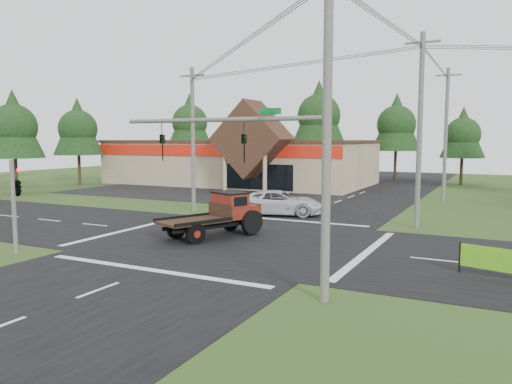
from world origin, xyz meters
The scene contains 21 objects.
ground centered at (0.00, 0.00, 0.00)m, with size 120.00×120.00×0.00m, color #334D1B.
road_ns centered at (0.00, 0.00, 0.01)m, with size 12.00×120.00×0.02m, color black.
road_ew centered at (0.00, 0.00, 0.01)m, with size 120.00×12.00×0.02m, color black.
parking_apron centered at (-14.00, 19.00, 0.01)m, with size 28.00×14.00×0.02m, color black.
cvs_building centered at (-15.70, 29.57, 2.78)m, with size 30.40×18.20×9.19m.
traffic_signal_mast centered at (5.82, -7.50, 4.43)m, with size 8.12×0.24×7.00m.
traffic_signal_corner centered at (-7.50, -7.32, 3.52)m, with size 0.53×2.48×4.40m.
utility_pole_nr centered at (7.50, -7.50, 5.64)m, with size 2.00×0.30×11.00m.
utility_pole_nw centered at (-8.00, 8.00, 5.39)m, with size 2.00×0.30×10.50m.
utility_pole_ne centered at (8.00, 8.00, 5.89)m, with size 2.00×0.30×11.50m.
utility_pole_n centered at (8.00, 22.00, 5.74)m, with size 2.00×0.30×11.20m.
tree_row_a centered at (-30.00, 40.00, 8.05)m, with size 6.72×6.72×12.12m.
tree_row_b centered at (-20.00, 42.00, 6.70)m, with size 5.60×5.60×10.10m.
tree_row_c centered at (-10.00, 41.00, 8.72)m, with size 7.28×7.28×13.13m.
tree_row_d centered at (0.00, 42.00, 7.38)m, with size 6.16×6.16×11.11m.
tree_row_e centered at (8.00, 40.00, 6.03)m, with size 5.04×5.04×9.09m.
tree_side_w centered at (-32.00, 20.00, 6.70)m, with size 5.60×5.60×10.10m.
tree_side_w_near centered at (-30.00, 10.00, 6.70)m, with size 5.60×5.60×10.10m.
antique_flatbed_truck centered at (-1.44, 0.02, 1.23)m, with size 2.24×5.87×2.45m, color #58110C, non-canonical shape.
roadside_banner centered at (12.91, -2.18, 0.63)m, with size 3.67×0.11×1.25m, color #5CB418, non-canonical shape.
white_pickup centered at (-1.52, 9.07, 0.86)m, with size 2.86×6.20×1.72m, color silver.
Camera 1 is at (12.65, -22.79, 5.32)m, focal length 35.00 mm.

